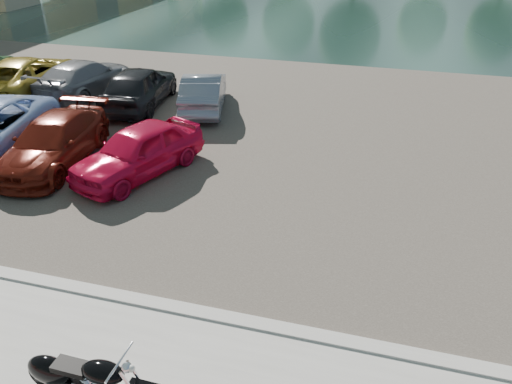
% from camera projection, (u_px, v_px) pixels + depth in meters
% --- Properties ---
extents(kerb, '(60.00, 0.30, 0.14)m').
position_uv_depth(kerb, '(183.00, 310.00, 9.34)').
color(kerb, '#A3A09A').
rests_on(kerb, ground).
extents(parking_lot, '(60.00, 18.00, 0.04)m').
position_uv_depth(parking_lot, '(286.00, 133.00, 16.91)').
color(parking_lot, '#453E37').
rests_on(parking_lot, ground).
extents(river, '(120.00, 40.00, 0.00)m').
position_uv_depth(river, '(362.00, 2.00, 41.24)').
color(river, '#1A302D').
rests_on(river, ground).
extents(motorcycle, '(2.33, 0.75, 1.05)m').
position_uv_depth(motorcycle, '(82.00, 378.00, 7.38)').
color(motorcycle, black).
rests_on(motorcycle, promenade).
extents(car_3, '(2.39, 4.80, 1.34)m').
position_uv_depth(car_3, '(54.00, 142.00, 14.54)').
color(car_3, '#5F170D').
rests_on(car_3, parking_lot).
extents(car_4, '(2.98, 4.43, 1.40)m').
position_uv_depth(car_4, '(138.00, 151.00, 13.94)').
color(car_4, red).
rests_on(car_4, parking_lot).
extents(car_6, '(3.41, 5.83, 1.52)m').
position_uv_depth(car_6, '(26.00, 76.00, 20.07)').
color(car_6, olive).
rests_on(car_6, parking_lot).
extents(car_7, '(2.26, 5.02, 1.43)m').
position_uv_depth(car_7, '(84.00, 78.00, 19.95)').
color(car_7, gray).
rests_on(car_7, parking_lot).
extents(car_8, '(2.29, 4.68, 1.54)m').
position_uv_depth(car_8, '(139.00, 86.00, 18.81)').
color(car_8, black).
rests_on(car_8, parking_lot).
extents(car_9, '(2.46, 4.34, 1.35)m').
position_uv_depth(car_9, '(204.00, 92.00, 18.55)').
color(car_9, gray).
rests_on(car_9, parking_lot).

